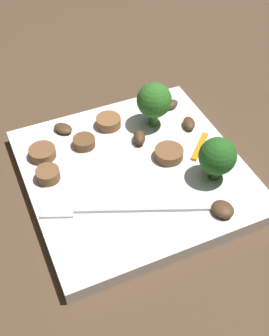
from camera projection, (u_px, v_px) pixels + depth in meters
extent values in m
plane|color=#4C3826|center=(134.00, 178.00, 0.52)|extent=(1.40, 1.40, 0.00)
cube|color=white|center=(134.00, 173.00, 0.51)|extent=(0.24, 0.24, 0.02)
cube|color=silver|center=(143.00, 209.00, 0.46)|extent=(0.14, 0.06, 0.00)
cube|color=silver|center=(57.00, 211.00, 0.46)|extent=(0.04, 0.03, 0.00)
cylinder|color=#347525|center=(154.00, 116.00, 0.55)|extent=(0.01, 0.01, 0.03)
sphere|color=#2D6B23|center=(154.00, 100.00, 0.54)|extent=(0.04, 0.04, 0.04)
cylinder|color=#296420|center=(215.00, 170.00, 0.49)|extent=(0.01, 0.01, 0.02)
sphere|color=#235B1E|center=(218.00, 156.00, 0.48)|extent=(0.04, 0.04, 0.04)
cylinder|color=brown|center=(169.00, 154.00, 0.52)|extent=(0.05, 0.05, 0.01)
cylinder|color=brown|center=(42.00, 153.00, 0.52)|extent=(0.04, 0.04, 0.01)
cylinder|color=brown|center=(84.00, 142.00, 0.53)|extent=(0.03, 0.03, 0.01)
cylinder|color=brown|center=(112.00, 121.00, 0.56)|extent=(0.04, 0.04, 0.01)
cylinder|color=brown|center=(48.00, 175.00, 0.49)|extent=(0.03, 0.03, 0.01)
ellipsoid|color=#4C331E|center=(223.00, 209.00, 0.46)|extent=(0.03, 0.03, 0.01)
ellipsoid|color=#4C331E|center=(189.00, 123.00, 0.56)|extent=(0.02, 0.03, 0.01)
ellipsoid|color=#4C331E|center=(139.00, 138.00, 0.53)|extent=(0.02, 0.03, 0.01)
ellipsoid|color=#4C331E|center=(171.00, 104.00, 0.58)|extent=(0.03, 0.02, 0.01)
ellipsoid|color=#4C331E|center=(63.00, 129.00, 0.55)|extent=(0.03, 0.03, 0.01)
cube|color=orange|center=(198.00, 144.00, 0.53)|extent=(0.04, 0.04, 0.00)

